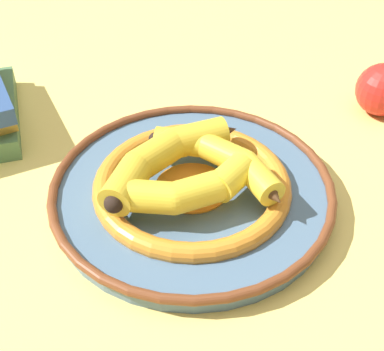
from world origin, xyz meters
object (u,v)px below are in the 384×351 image
object	(u,v)px
apple	(382,90)
banana_a	(190,189)
banana_b	(222,158)
decorative_bowl	(192,189)
banana_c	(164,156)

from	to	relation	value
apple	banana_a	bearing A→B (deg)	-163.43
banana_b	apple	bearing A→B (deg)	-106.69
decorative_bowl	banana_b	bearing A→B (deg)	1.08
decorative_bowl	banana_a	xyz separation A→B (m)	(-0.02, -0.04, 0.04)
decorative_bowl	banana_b	xyz separation A→B (m)	(0.04, 0.00, 0.04)
banana_c	banana_a	bearing A→B (deg)	71.59
banana_a	banana_b	xyz separation A→B (m)	(0.06, 0.04, -0.00)
banana_c	apple	bearing A→B (deg)	163.08
banana_a	banana_c	xyz separation A→B (m)	(-0.01, 0.06, 0.00)
banana_a	banana_c	bearing A→B (deg)	95.11
apple	banana_b	bearing A→B (deg)	-167.07
decorative_bowl	apple	xyz separation A→B (m)	(0.33, 0.07, 0.02)
banana_a	banana_c	size ratio (longest dim) A/B	0.85
apple	banana_c	bearing A→B (deg)	-173.66
banana_a	decorative_bowl	bearing A→B (deg)	63.59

